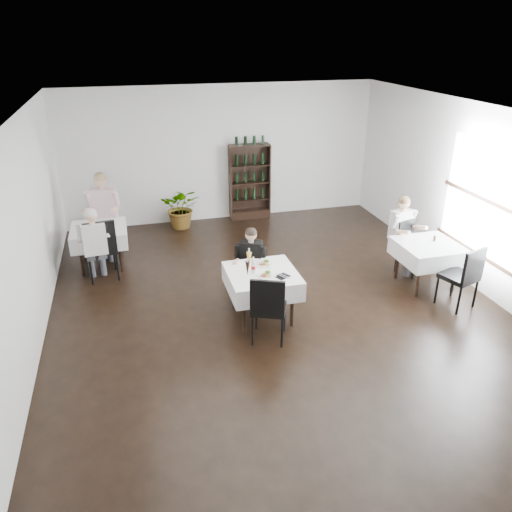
# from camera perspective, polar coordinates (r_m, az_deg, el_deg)

# --- Properties ---
(room_shell) EXTENTS (9.00, 9.00, 9.00)m
(room_shell) POSITION_cam_1_polar(r_m,az_deg,el_deg) (7.20, 3.03, 3.63)
(room_shell) COLOR black
(room_shell) RESTS_ON ground
(window_right) EXTENTS (0.06, 2.30, 1.85)m
(window_right) POSITION_cam_1_polar(r_m,az_deg,el_deg) (8.86, 25.11, 5.37)
(window_right) COLOR white
(window_right) RESTS_ON room_shell
(wine_shelf) EXTENTS (0.90, 0.28, 1.75)m
(wine_shelf) POSITION_cam_1_polar(r_m,az_deg,el_deg) (11.50, -0.72, 8.38)
(wine_shelf) COLOR black
(wine_shelf) RESTS_ON ground
(main_table) EXTENTS (1.03, 1.03, 0.77)m
(main_table) POSITION_cam_1_polar(r_m,az_deg,el_deg) (7.49, 0.69, -2.86)
(main_table) COLOR black
(main_table) RESTS_ON ground
(left_table) EXTENTS (0.98, 0.98, 0.77)m
(left_table) POSITION_cam_1_polar(r_m,az_deg,el_deg) (9.56, -17.47, 2.28)
(left_table) COLOR black
(left_table) RESTS_ON ground
(right_table) EXTENTS (0.98, 0.98, 0.77)m
(right_table) POSITION_cam_1_polar(r_m,az_deg,el_deg) (8.93, 19.05, 0.44)
(right_table) COLOR black
(right_table) RESTS_ON ground
(potted_tree) EXTENTS (1.00, 0.92, 0.93)m
(potted_tree) POSITION_cam_1_polar(r_m,az_deg,el_deg) (11.14, -8.48, 5.51)
(potted_tree) COLOR #295D20
(potted_tree) RESTS_ON ground
(main_chair_far) EXTENTS (0.55, 0.55, 0.91)m
(main_chair_far) POSITION_cam_1_polar(r_m,az_deg,el_deg) (8.12, -0.69, -1.34)
(main_chair_far) COLOR black
(main_chair_far) RESTS_ON ground
(main_chair_near) EXTENTS (0.62, 0.62, 1.04)m
(main_chair_near) POSITION_cam_1_polar(r_m,az_deg,el_deg) (6.92, 1.42, -5.63)
(main_chair_near) COLOR black
(main_chair_near) RESTS_ON ground
(left_chair_far) EXTENTS (0.54, 0.54, 0.90)m
(left_chair_far) POSITION_cam_1_polar(r_m,az_deg,el_deg) (10.13, -17.29, 2.90)
(left_chair_far) COLOR black
(left_chair_far) RESTS_ON ground
(left_chair_near) EXTENTS (0.58, 0.58, 1.14)m
(left_chair_near) POSITION_cam_1_polar(r_m,az_deg,el_deg) (9.02, -17.32, 1.13)
(left_chair_near) COLOR black
(left_chair_near) RESTS_ON ground
(right_chair_far) EXTENTS (0.58, 0.58, 0.97)m
(right_chair_far) POSITION_cam_1_polar(r_m,az_deg,el_deg) (9.37, 17.19, 1.41)
(right_chair_far) COLOR black
(right_chair_far) RESTS_ON ground
(right_chair_near) EXTENTS (0.61, 0.61, 1.05)m
(right_chair_near) POSITION_cam_1_polar(r_m,az_deg,el_deg) (8.40, 22.72, -1.88)
(right_chair_near) COLOR black
(right_chair_near) RESTS_ON ground
(diner_main) EXTENTS (0.56, 0.59, 1.26)m
(diner_main) POSITION_cam_1_polar(r_m,az_deg,el_deg) (7.89, -0.64, -0.46)
(diner_main) COLOR #3F3F47
(diner_main) RESTS_ON ground
(diner_left_far) EXTENTS (0.67, 0.70, 1.63)m
(diner_left_far) POSITION_cam_1_polar(r_m,az_deg,el_deg) (9.93, -17.08, 5.18)
(diner_left_far) COLOR #3F3F47
(diner_left_far) RESTS_ON ground
(diner_left_near) EXTENTS (0.55, 0.57, 1.40)m
(diner_left_near) POSITION_cam_1_polar(r_m,az_deg,el_deg) (8.87, -18.00, 1.78)
(diner_left_near) COLOR #3F3F47
(diner_left_near) RESTS_ON ground
(diner_right_far) EXTENTS (0.59, 0.63, 1.39)m
(diner_right_far) POSITION_cam_1_polar(r_m,az_deg,el_deg) (9.31, 16.54, 3.05)
(diner_right_far) COLOR #3F3F47
(diner_right_far) RESTS_ON ground
(plate_far) EXTENTS (0.30, 0.30, 0.07)m
(plate_far) POSITION_cam_1_polar(r_m,az_deg,el_deg) (7.63, 1.00, -0.91)
(plate_far) COLOR white
(plate_far) RESTS_ON main_table
(plate_near) EXTENTS (0.29, 0.29, 0.07)m
(plate_near) POSITION_cam_1_polar(r_m,az_deg,el_deg) (7.29, 1.16, -2.21)
(plate_near) COLOR white
(plate_near) RESTS_ON main_table
(pilsner_dark) EXTENTS (0.07, 0.07, 0.28)m
(pilsner_dark) POSITION_cam_1_polar(r_m,az_deg,el_deg) (7.26, -0.98, -1.45)
(pilsner_dark) COLOR black
(pilsner_dark) RESTS_ON main_table
(pilsner_lager) EXTENTS (0.08, 0.08, 0.34)m
(pilsner_lager) POSITION_cam_1_polar(r_m,az_deg,el_deg) (7.46, -0.79, -0.52)
(pilsner_lager) COLOR #C18831
(pilsner_lager) RESTS_ON main_table
(coke_bottle) EXTENTS (0.06, 0.06, 0.25)m
(coke_bottle) POSITION_cam_1_polar(r_m,az_deg,el_deg) (7.36, -0.31, -1.20)
(coke_bottle) COLOR silver
(coke_bottle) RESTS_ON main_table
(napkin_cutlery) EXTENTS (0.24, 0.23, 0.02)m
(napkin_cutlery) POSITION_cam_1_polar(r_m,az_deg,el_deg) (7.29, 3.05, -2.32)
(napkin_cutlery) COLOR black
(napkin_cutlery) RESTS_ON main_table
(pepper_mill) EXTENTS (0.05, 0.05, 0.10)m
(pepper_mill) POSITION_cam_1_polar(r_m,az_deg,el_deg) (8.99, 19.72, 1.89)
(pepper_mill) COLOR black
(pepper_mill) RESTS_ON right_table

